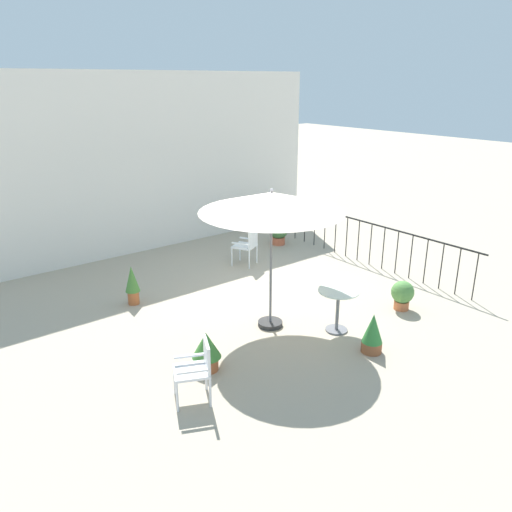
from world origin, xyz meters
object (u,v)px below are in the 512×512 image
object	(u,v)px
patio_chair_0	(197,367)
potted_plant_1	(279,231)
cafe_table_0	(338,303)
patio_chair_1	(248,244)
patio_umbrella_0	(271,203)
potted_plant_3	(402,294)
potted_plant_0	(132,283)
potted_plant_4	(373,333)
potted_plant_2	(207,350)

from	to	relation	value
patio_chair_0	potted_plant_1	xyz separation A→B (m)	(5.33, 4.51, -0.14)
cafe_table_0	patio_chair_1	xyz separation A→B (m)	(0.76, 3.56, -0.00)
patio_umbrella_0	potted_plant_3	xyz separation A→B (m)	(2.41, -1.04, -1.93)
potted_plant_3	potted_plant_0	bearing A→B (deg)	139.07
patio_chair_1	patio_umbrella_0	bearing A→B (deg)	-119.98
potted_plant_0	potted_plant_4	distance (m)	4.64
potted_plant_2	cafe_table_0	bearing A→B (deg)	-8.29
patio_umbrella_0	patio_chair_1	xyz separation A→B (m)	(1.56, 2.70, -1.71)
potted_plant_0	potted_plant_2	world-z (taller)	potted_plant_0
patio_chair_0	potted_plant_2	xyz separation A→B (m)	(0.50, 0.55, -0.17)
patio_umbrella_0	potted_plant_3	bearing A→B (deg)	-23.30
patio_chair_1	potted_plant_2	size ratio (longest dim) A/B	1.46
patio_umbrella_0	potted_plant_0	xyz separation A→B (m)	(-1.52, 2.37, -1.81)
patio_chair_1	potted_plant_1	world-z (taller)	patio_chair_1
patio_chair_0	potted_plant_1	distance (m)	6.98
patio_chair_0	potted_plant_2	distance (m)	0.77
cafe_table_0	potted_plant_0	xyz separation A→B (m)	(-2.31, 3.23, -0.10)
potted_plant_2	potted_plant_3	bearing A→B (deg)	-7.40
potted_plant_1	potted_plant_2	xyz separation A→B (m)	(-4.83, -3.95, -0.03)
patio_chair_0	potted_plant_3	distance (m)	4.59
patio_umbrella_0	patio_chair_0	xyz separation A→B (m)	(-2.17, -1.06, -1.73)
patio_chair_0	potted_plant_4	distance (m)	2.95
potted_plant_0	potted_plant_3	size ratio (longest dim) A/B	1.38
patio_chair_0	potted_plant_2	bearing A→B (deg)	47.78
potted_plant_1	cafe_table_0	bearing A→B (deg)	-118.76
potted_plant_0	potted_plant_4	size ratio (longest dim) A/B	1.17
potted_plant_0	potted_plant_4	xyz separation A→B (m)	(2.22, -4.08, -0.10)
cafe_table_0	potted_plant_3	distance (m)	1.64
patio_chair_0	potted_plant_0	xyz separation A→B (m)	(0.66, 3.43, -0.08)
potted_plant_0	potted_plant_4	world-z (taller)	potted_plant_0
patio_chair_1	potted_plant_0	xyz separation A→B (m)	(-3.07, -0.33, -0.10)
cafe_table_0	patio_chair_0	world-z (taller)	patio_chair_0
cafe_table_0	patio_chair_1	world-z (taller)	patio_chair_1
potted_plant_0	potted_plant_3	xyz separation A→B (m)	(3.92, -3.40, -0.12)
potted_plant_3	potted_plant_4	bearing A→B (deg)	-158.40
patio_chair_1	potted_plant_3	distance (m)	3.84
cafe_table_0	potted_plant_0	size ratio (longest dim) A/B	0.98
potted_plant_1	potted_plant_3	distance (m)	4.54
potted_plant_4	cafe_table_0	bearing A→B (deg)	83.76
cafe_table_0	potted_plant_3	world-z (taller)	cafe_table_0
potted_plant_3	potted_plant_4	distance (m)	1.84
patio_chair_0	potted_plant_4	world-z (taller)	patio_chair_0
cafe_table_0	potted_plant_3	size ratio (longest dim) A/B	1.35
patio_umbrella_0	potted_plant_2	size ratio (longest dim) A/B	3.98
patio_chair_0	patio_chair_1	distance (m)	5.30
cafe_table_0	potted_plant_4	distance (m)	0.88
potted_plant_0	cafe_table_0	bearing A→B (deg)	-54.47
potted_plant_3	cafe_table_0	bearing A→B (deg)	173.97
potted_plant_2	potted_plant_4	xyz separation A→B (m)	(2.37, -1.21, -0.01)
patio_chair_1	potted_plant_3	world-z (taller)	patio_chair_1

